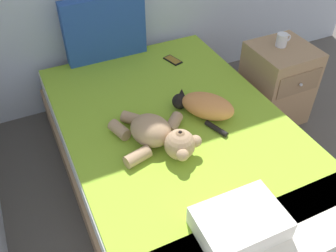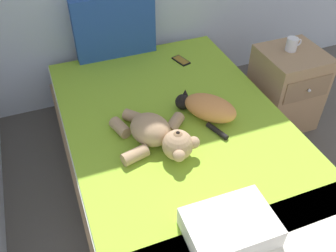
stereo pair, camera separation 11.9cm
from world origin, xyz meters
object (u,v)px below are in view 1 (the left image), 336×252
(bed, at_px, (178,152))
(teddy_bear, at_px, (159,135))
(mug, at_px, (282,40))
(cell_phone, at_px, (173,60))
(throw_pillow, at_px, (240,223))
(nightstand, at_px, (277,84))
(patterned_cushion, at_px, (105,28))
(cat, at_px, (205,106))

(bed, bearing_deg, teddy_bear, -148.85)
(teddy_bear, bearing_deg, mug, 19.68)
(cell_phone, relative_size, throw_pillow, 0.41)
(teddy_bear, relative_size, nightstand, 0.91)
(cell_phone, height_order, nightstand, nightstand)
(mug, bearing_deg, nightstand, -81.96)
(teddy_bear, distance_m, nightstand, 1.25)
(patterned_cushion, relative_size, throw_pillow, 1.53)
(teddy_bear, distance_m, mug, 1.24)
(nightstand, bearing_deg, patterned_cushion, 147.98)
(bed, xyz_separation_m, cat, (0.19, 0.03, 0.30))
(cell_phone, bearing_deg, bed, -113.16)
(cat, xyz_separation_m, nightstand, (0.79, 0.24, -0.22))
(cell_phone, xyz_separation_m, mug, (0.68, -0.39, 0.21))
(mug, bearing_deg, cell_phone, 150.11)
(cell_phone, xyz_separation_m, nightstand, (0.69, -0.43, -0.15))
(teddy_bear, height_order, mug, mug)
(cat, height_order, cell_phone, cat)
(cat, bearing_deg, patterned_cushion, 109.04)
(bed, height_order, throw_pillow, throw_pillow)
(teddy_bear, relative_size, mug, 4.69)
(throw_pillow, bearing_deg, teddy_bear, 98.62)
(patterned_cushion, height_order, cell_phone, patterned_cushion)
(patterned_cushion, xyz_separation_m, teddy_bear, (-0.05, -1.08, -0.16))
(mug, bearing_deg, bed, -162.63)
(throw_pillow, xyz_separation_m, mug, (1.06, 1.08, 0.16))
(cell_phone, bearing_deg, nightstand, -32.12)
(bed, relative_size, patterned_cushion, 3.39)
(cat, height_order, mug, mug)
(nightstand, bearing_deg, teddy_bear, -162.16)
(teddy_bear, xyz_separation_m, throw_pillow, (0.10, -0.67, -0.02))
(teddy_bear, bearing_deg, throw_pillow, -81.38)
(cell_phone, bearing_deg, cat, -98.92)
(patterned_cushion, relative_size, cell_phone, 3.78)
(teddy_bear, height_order, cell_phone, teddy_bear)
(bed, relative_size, teddy_bear, 3.69)
(bed, height_order, cat, cat)
(cat, distance_m, throw_pillow, 0.85)
(cat, relative_size, mug, 3.56)
(bed, distance_m, patterned_cushion, 1.08)
(bed, height_order, cell_phone, cell_phone)
(cat, distance_m, nightstand, 0.86)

